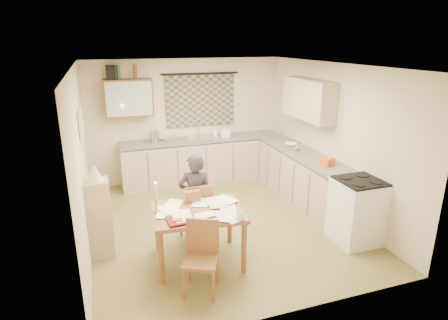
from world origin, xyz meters
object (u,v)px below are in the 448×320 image
object	(u,v)px
counter_right	(308,181)
person	(196,198)
chair_far	(196,223)
dining_table	(199,236)
stove	(357,211)
counter_back	(202,160)
shelf_stand	(100,219)

from	to	relation	value
counter_right	person	size ratio (longest dim) A/B	2.18
chair_far	dining_table	bearing A→B (deg)	76.66
stove	dining_table	world-z (taller)	stove
chair_far	counter_back	bearing A→B (deg)	-110.57
dining_table	shelf_stand	distance (m)	1.36
stove	dining_table	bearing A→B (deg)	174.68
counter_right	dining_table	world-z (taller)	counter_right
shelf_stand	stove	bearing A→B (deg)	-12.45
stove	chair_far	bearing A→B (deg)	160.93
counter_back	dining_table	xyz separation A→B (m)	(-0.86, -2.91, -0.07)
person	shelf_stand	world-z (taller)	person
counter_back	shelf_stand	size ratio (longest dim) A/B	2.98
counter_back	shelf_stand	distance (m)	3.14
counter_right	dining_table	xyz separation A→B (m)	(-2.32, -1.12, -0.07)
stove	shelf_stand	xyz separation A→B (m)	(-3.54, 0.78, 0.07)
shelf_stand	dining_table	bearing A→B (deg)	-24.86
shelf_stand	counter_back	bearing A→B (deg)	48.38
person	shelf_stand	bearing A→B (deg)	14.57
person	counter_back	bearing A→B (deg)	-92.08
counter_right	chair_far	size ratio (longest dim) A/B	3.21
counter_right	stove	bearing A→B (deg)	-90.00
dining_table	stove	bearing A→B (deg)	0.50
stove	dining_table	size ratio (longest dim) A/B	0.78
dining_table	shelf_stand	xyz separation A→B (m)	(-1.22, 0.57, 0.17)
chair_far	shelf_stand	bearing A→B (deg)	-3.40
stove	person	size ratio (longest dim) A/B	0.71
counter_back	shelf_stand	bearing A→B (deg)	-131.62
chair_far	person	xyz separation A→B (m)	(0.01, -0.01, 0.39)
counter_back	counter_right	xyz separation A→B (m)	(1.46, -1.78, -0.00)
counter_right	chair_far	distance (m)	2.30
stove	shelf_stand	bearing A→B (deg)	167.55
chair_far	counter_right	bearing A→B (deg)	-168.20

